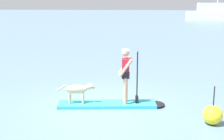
% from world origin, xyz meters
% --- Properties ---
extents(ground_plane, '(400.00, 400.00, 0.00)m').
position_xyz_m(ground_plane, '(0.00, 0.00, 0.00)').
color(ground_plane, slate).
extents(paddleboard, '(3.26, 1.15, 0.10)m').
position_xyz_m(paddleboard, '(0.22, 0.04, 0.05)').
color(paddleboard, '#33B2BF').
rests_on(paddleboard, ground_plane).
extents(person_paddler, '(0.64, 0.53, 1.64)m').
position_xyz_m(person_paddler, '(0.55, 0.09, 1.05)').
color(person_paddler, tan).
rests_on(person_paddler, paddleboard).
extents(dog, '(1.12, 0.33, 0.60)m').
position_xyz_m(dog, '(-0.86, -0.14, 0.51)').
color(dog, '#CCB78C').
rests_on(dog, paddleboard).
extents(moored_boat_port, '(11.30, 3.79, 11.96)m').
position_xyz_m(moored_boat_port, '(12.55, 57.59, 1.35)').
color(moored_boat_port, white).
rests_on(moored_boat_port, ground_plane).
extents(marker_buoy, '(0.50, 0.50, 1.00)m').
position_xyz_m(marker_buoy, '(2.89, -1.03, 0.25)').
color(marker_buoy, yellow).
rests_on(marker_buoy, ground_plane).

